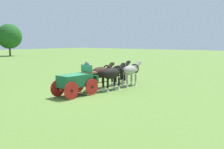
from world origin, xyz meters
The scene contains 7 objects.
ground_plane centered at (0.00, 0.00, 0.00)m, with size 220.00×220.00×0.00m, color olive.
show_wagon centered at (0.16, 0.00, 1.14)m, with size 5.59×1.85×2.59m.
draft_horse_rear_near centered at (3.64, 0.49, 1.37)m, with size 3.10×1.07×2.24m.
draft_horse_rear_off centered at (3.59, -0.81, 1.39)m, with size 3.14×1.03×2.26m.
draft_horse_lead_near centered at (6.26, 0.38, 1.37)m, with size 3.02×0.95×2.24m.
draft_horse_lead_off centered at (6.20, -0.92, 1.40)m, with size 2.99×0.98×2.28m.
tree_g centered at (25.84, 54.27, 5.64)m, with size 7.14×7.14×9.22m.
Camera 1 is at (-12.93, -13.64, 4.11)m, focal length 39.68 mm.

